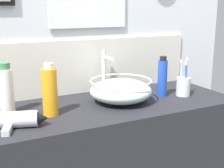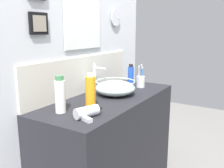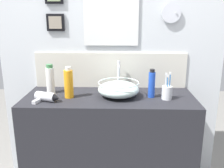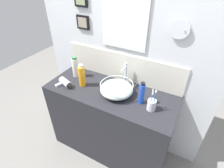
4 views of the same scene
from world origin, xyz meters
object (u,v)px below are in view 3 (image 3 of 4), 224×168
object	(u,v)px
glass_bowl_sink	(118,89)
toothbrush_cup	(167,92)
faucet	(119,73)
soap_dispenser	(69,83)
hair_drier	(47,97)
spray_bottle	(152,84)
lotion_bottle	(50,79)

from	to	relation	value
glass_bowl_sink	toothbrush_cup	world-z (taller)	toothbrush_cup
faucet	soap_dispenser	bearing A→B (deg)	-149.50
hair_drier	spray_bottle	world-z (taller)	spray_bottle
spray_bottle	soap_dispenser	distance (m)	0.63
glass_bowl_sink	toothbrush_cup	bearing A→B (deg)	-7.30
glass_bowl_sink	hair_drier	bearing A→B (deg)	-166.76
glass_bowl_sink	lotion_bottle	xyz separation A→B (m)	(-0.55, 0.08, 0.05)
hair_drier	spray_bottle	xyz separation A→B (m)	(0.77, 0.12, 0.07)
soap_dispenser	toothbrush_cup	bearing A→B (deg)	-1.27
soap_dispenser	spray_bottle	bearing A→B (deg)	2.50
glass_bowl_sink	faucet	size ratio (longest dim) A/B	1.30
faucet	soap_dispenser	world-z (taller)	faucet
toothbrush_cup	lotion_bottle	xyz separation A→B (m)	(-0.91, 0.13, 0.06)
toothbrush_cup	lotion_bottle	distance (m)	0.92
faucet	spray_bottle	world-z (taller)	faucet
faucet	hair_drier	size ratio (longest dim) A/B	1.21
toothbrush_cup	lotion_bottle	bearing A→B (deg)	172.09
faucet	spray_bottle	xyz separation A→B (m)	(0.25, -0.19, -0.04)
faucet	glass_bowl_sink	bearing A→B (deg)	-90.00
toothbrush_cup	spray_bottle	distance (m)	0.13
toothbrush_cup	spray_bottle	bearing A→B (deg)	158.39
spray_bottle	soap_dispenser	xyz separation A→B (m)	(-0.63, -0.03, 0.01)
hair_drier	spray_bottle	size ratio (longest dim) A/B	0.92
soap_dispenser	hair_drier	bearing A→B (deg)	-147.48
hair_drier	toothbrush_cup	size ratio (longest dim) A/B	0.98
toothbrush_cup	faucet	bearing A→B (deg)	146.69
hair_drier	spray_bottle	bearing A→B (deg)	8.83
hair_drier	toothbrush_cup	xyz separation A→B (m)	(0.88, 0.08, 0.02)
toothbrush_cup	spray_bottle	xyz separation A→B (m)	(-0.11, 0.04, 0.05)
lotion_bottle	toothbrush_cup	bearing A→B (deg)	-7.91
glass_bowl_sink	toothbrush_cup	distance (m)	0.37
soap_dispenser	lotion_bottle	xyz separation A→B (m)	(-0.17, 0.11, 0.00)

